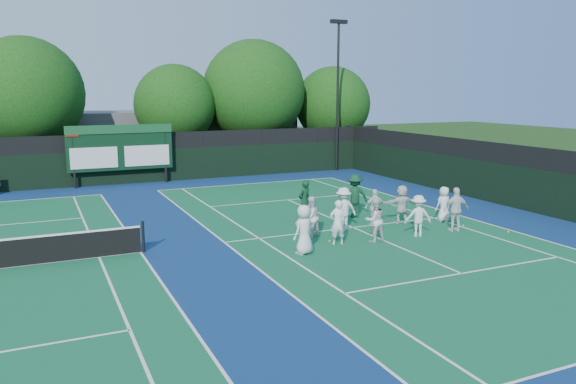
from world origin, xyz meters
name	(u,v)px	position (x,y,z in m)	size (l,w,h in m)	color
ground	(366,233)	(0.00, 0.00, 0.00)	(120.00, 120.00, 0.00)	#19380F
court_apron	(211,244)	(-6.00, 1.00, 0.00)	(34.00, 32.00, 0.01)	navy
near_court	(353,227)	(0.00, 1.00, 0.01)	(11.05, 23.85, 0.01)	#125932
back_fence	(137,161)	(-6.00, 16.00, 1.36)	(34.00, 0.08, 3.00)	black
divider_fence_right	(519,180)	(9.00, 1.00, 1.36)	(0.08, 32.00, 3.00)	black
scoreboard	(120,148)	(-7.01, 15.59, 2.19)	(6.00, 0.21, 3.55)	black
clubhouse	(173,137)	(-2.00, 24.00, 2.00)	(18.00, 6.00, 4.00)	#5A5A5F
light_pole_right	(338,78)	(7.50, 15.70, 6.30)	(1.20, 0.30, 10.12)	black
tree_b	(29,97)	(-11.65, 19.58, 5.11)	(6.85, 6.85, 8.71)	black
tree_c	(177,107)	(-2.65, 19.58, 4.39)	(5.41, 5.41, 7.24)	black
tree_d	(255,94)	(3.01, 19.58, 5.24)	(7.20, 7.20, 9.03)	black
tree_e	(334,106)	(9.38, 19.58, 4.31)	(5.66, 5.66, 7.29)	black
tennis_ball_0	(329,241)	(-1.91, -0.51, 0.03)	(0.07, 0.07, 0.07)	#CBE51A
tennis_ball_1	(331,214)	(0.35, 3.52, 0.03)	(0.07, 0.07, 0.07)	#CBE51A
tennis_ball_2	(508,232)	(5.13, -2.24, 0.03)	(0.07, 0.07, 0.07)	#CBE51A
tennis_ball_3	(299,241)	(-2.94, -0.07, 0.03)	(0.07, 0.07, 0.07)	#CBE51A
tennis_ball_4	(338,217)	(0.36, 2.84, 0.03)	(0.07, 0.07, 0.07)	#CBE51A
tennis_ball_5	(463,226)	(4.26, -0.68, 0.03)	(0.07, 0.07, 0.07)	#CBE51A
player_front_0	(304,230)	(-3.45, -1.50, 0.86)	(0.84, 0.55, 1.72)	white
player_front_1	(338,222)	(-1.82, -0.93, 0.82)	(0.60, 0.39, 1.64)	white
player_front_2	(375,220)	(-0.39, -1.16, 0.82)	(0.80, 0.62, 1.64)	silver
player_front_3	(418,216)	(1.54, -1.19, 0.80)	(1.03, 0.59, 1.60)	silver
player_front_4	(456,209)	(3.40, -1.16, 0.88)	(1.03, 0.43, 1.76)	silver
player_back_0	(311,217)	(-2.24, 0.40, 0.79)	(0.76, 0.60, 1.57)	silver
player_back_1	(343,209)	(-0.54, 0.87, 0.86)	(1.11, 0.64, 1.72)	white
player_back_2	(375,208)	(0.97, 0.91, 0.77)	(0.90, 0.38, 1.54)	silver
player_back_3	(402,204)	(2.28, 0.88, 0.81)	(1.51, 0.48, 1.63)	silver
player_back_4	(444,204)	(4.06, 0.35, 0.75)	(0.74, 0.48, 1.51)	white
coach_left	(305,201)	(-1.36, 2.72, 0.90)	(0.66, 0.43, 1.80)	#0E341C
coach_right	(355,196)	(1.04, 2.62, 0.96)	(1.24, 0.71, 1.91)	#0F3920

